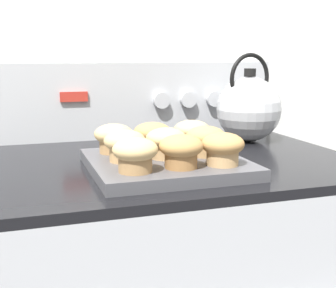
{
  "coord_description": "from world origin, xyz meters",
  "views": [
    {
      "loc": [
        -0.31,
        -0.62,
        1.1
      ],
      "look_at": [
        -0.03,
        0.23,
        0.93
      ],
      "focal_mm": 50.0,
      "sensor_mm": 36.0,
      "label": 1
    }
  ],
  "objects_px": {
    "muffin_r1_c0": "(125,144)",
    "muffin_r0_c1": "(181,150)",
    "muffin_r0_c0": "(135,154)",
    "muffin_r1_c2": "(206,140)",
    "tea_kettle": "(249,108)",
    "muffin_pan": "(166,164)",
    "muffin_r2_c1": "(152,135)",
    "muffin_r0_c2": "(223,148)",
    "muffin_r1_c1": "(166,142)",
    "muffin_r2_c0": "(114,137)",
    "muffin_r2_c2": "(192,133)"
  },
  "relations": [
    {
      "from": "muffin_r0_c0",
      "to": "muffin_pan",
      "type": "bearing_deg",
      "value": 45.75
    },
    {
      "from": "muffin_r2_c2",
      "to": "muffin_pan",
      "type": "bearing_deg",
      "value": -135.43
    },
    {
      "from": "muffin_r0_c2",
      "to": "muffin_r2_c1",
      "type": "distance_m",
      "value": 0.18
    },
    {
      "from": "muffin_r2_c2",
      "to": "tea_kettle",
      "type": "relative_size",
      "value": 0.35
    },
    {
      "from": "muffin_r1_c1",
      "to": "muffin_r1_c2",
      "type": "bearing_deg",
      "value": -2.89
    },
    {
      "from": "tea_kettle",
      "to": "muffin_r2_c2",
      "type": "bearing_deg",
      "value": -146.48
    },
    {
      "from": "muffin_r1_c0",
      "to": "muffin_r1_c1",
      "type": "relative_size",
      "value": 1.0
    },
    {
      "from": "muffin_r1_c1",
      "to": "muffin_r2_c1",
      "type": "bearing_deg",
      "value": 93.07
    },
    {
      "from": "muffin_pan",
      "to": "muffin_r1_c1",
      "type": "relative_size",
      "value": 3.71
    },
    {
      "from": "muffin_r1_c0",
      "to": "muffin_r1_c1",
      "type": "xyz_separation_m",
      "value": [
        0.08,
        0.0,
        0.0
      ]
    },
    {
      "from": "muffin_r1_c2",
      "to": "tea_kettle",
      "type": "height_order",
      "value": "tea_kettle"
    },
    {
      "from": "muffin_r2_c0",
      "to": "tea_kettle",
      "type": "height_order",
      "value": "tea_kettle"
    },
    {
      "from": "muffin_r2_c1",
      "to": "muffin_r1_c1",
      "type": "bearing_deg",
      "value": -86.93
    },
    {
      "from": "muffin_r1_c2",
      "to": "tea_kettle",
      "type": "bearing_deg",
      "value": 46.51
    },
    {
      "from": "muffin_r1_c2",
      "to": "muffin_r2_c1",
      "type": "bearing_deg",
      "value": 135.75
    },
    {
      "from": "muffin_r2_c0",
      "to": "muffin_r0_c0",
      "type": "bearing_deg",
      "value": -89.14
    },
    {
      "from": "muffin_r1_c1",
      "to": "muffin_r2_c2",
      "type": "relative_size",
      "value": 1.0
    },
    {
      "from": "muffin_r2_c2",
      "to": "tea_kettle",
      "type": "bearing_deg",
      "value": 33.52
    },
    {
      "from": "muffin_r0_c2",
      "to": "muffin_r2_c1",
      "type": "height_order",
      "value": "same"
    },
    {
      "from": "muffin_pan",
      "to": "muffin_r0_c0",
      "type": "bearing_deg",
      "value": -134.25
    },
    {
      "from": "muffin_r0_c2",
      "to": "muffin_r1_c2",
      "type": "xyz_separation_m",
      "value": [
        0.0,
        0.08,
        0.0
      ]
    },
    {
      "from": "muffin_r1_c0",
      "to": "muffin_r1_c2",
      "type": "distance_m",
      "value": 0.16
    },
    {
      "from": "muffin_r1_c1",
      "to": "muffin_r1_c2",
      "type": "distance_m",
      "value": 0.08
    },
    {
      "from": "muffin_r0_c2",
      "to": "muffin_r1_c0",
      "type": "height_order",
      "value": "same"
    },
    {
      "from": "tea_kettle",
      "to": "muffin_r2_c1",
      "type": "bearing_deg",
      "value": -154.6
    },
    {
      "from": "muffin_r2_c0",
      "to": "tea_kettle",
      "type": "xyz_separation_m",
      "value": [
        0.38,
        0.14,
        0.03
      ]
    },
    {
      "from": "muffin_r0_c2",
      "to": "muffin_r1_c0",
      "type": "relative_size",
      "value": 1.0
    },
    {
      "from": "muffin_pan",
      "to": "muffin_r0_c1",
      "type": "bearing_deg",
      "value": -88.51
    },
    {
      "from": "muffin_r1_c1",
      "to": "muffin_r1_c2",
      "type": "relative_size",
      "value": 1.0
    },
    {
      "from": "muffin_r0_c2",
      "to": "tea_kettle",
      "type": "bearing_deg",
      "value": 55.04
    },
    {
      "from": "muffin_r1_c2",
      "to": "muffin_r0_c1",
      "type": "bearing_deg",
      "value": -135.41
    },
    {
      "from": "muffin_pan",
      "to": "muffin_r2_c1",
      "type": "bearing_deg",
      "value": 92.12
    },
    {
      "from": "muffin_pan",
      "to": "muffin_r2_c0",
      "type": "bearing_deg",
      "value": 135.21
    },
    {
      "from": "muffin_r1_c0",
      "to": "muffin_r2_c1",
      "type": "height_order",
      "value": "same"
    },
    {
      "from": "muffin_r0_c1",
      "to": "tea_kettle",
      "type": "distance_m",
      "value": 0.42
    },
    {
      "from": "muffin_r0_c0",
      "to": "muffin_r1_c0",
      "type": "relative_size",
      "value": 1.0
    },
    {
      "from": "muffin_r1_c0",
      "to": "tea_kettle",
      "type": "relative_size",
      "value": 0.35
    },
    {
      "from": "muffin_r0_c0",
      "to": "muffin_r2_c2",
      "type": "bearing_deg",
      "value": 45.15
    },
    {
      "from": "muffin_pan",
      "to": "muffin_r0_c2",
      "type": "xyz_separation_m",
      "value": [
        0.08,
        -0.08,
        0.04
      ]
    },
    {
      "from": "muffin_r1_c2",
      "to": "muffin_r1_c0",
      "type": "bearing_deg",
      "value": 179.06
    },
    {
      "from": "muffin_pan",
      "to": "muffin_r0_c1",
      "type": "xyz_separation_m",
      "value": [
        0.0,
        -0.08,
        0.04
      ]
    },
    {
      "from": "muffin_pan",
      "to": "muffin_r1_c0",
      "type": "relative_size",
      "value": 3.71
    },
    {
      "from": "muffin_r1_c1",
      "to": "muffin_r2_c0",
      "type": "distance_m",
      "value": 0.12
    },
    {
      "from": "muffin_r0_c0",
      "to": "muffin_r1_c0",
      "type": "bearing_deg",
      "value": 88.94
    },
    {
      "from": "muffin_r1_c0",
      "to": "muffin_r0_c1",
      "type": "bearing_deg",
      "value": -44.75
    },
    {
      "from": "muffin_r0_c1",
      "to": "tea_kettle",
      "type": "bearing_deg",
      "value": 46.0
    },
    {
      "from": "muffin_pan",
      "to": "muffin_r2_c1",
      "type": "relative_size",
      "value": 3.71
    },
    {
      "from": "muffin_r1_c1",
      "to": "tea_kettle",
      "type": "height_order",
      "value": "tea_kettle"
    },
    {
      "from": "muffin_r2_c1",
      "to": "muffin_r0_c1",
      "type": "bearing_deg",
      "value": -88.19
    },
    {
      "from": "muffin_r1_c2",
      "to": "tea_kettle",
      "type": "distance_m",
      "value": 0.31
    }
  ]
}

